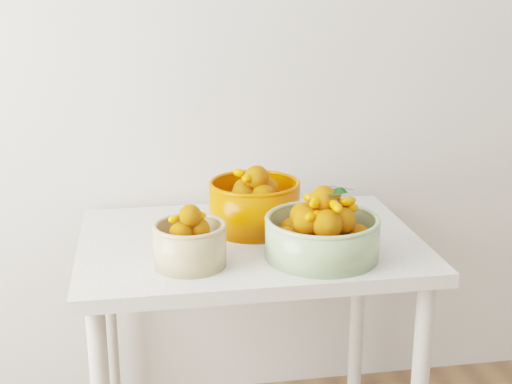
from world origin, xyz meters
The scene contains 4 objects.
table centered at (-0.17, 1.60, 0.65)m, with size 1.00×0.70×0.75m.
bowl_cream centered at (-0.36, 1.43, 0.81)m, with size 0.26×0.26×0.17m.
bowl_green centered at (0.00, 1.43, 0.82)m, with size 0.41×0.41×0.20m.
bowl_orange centered at (-0.14, 1.68, 0.83)m, with size 0.29×0.29×0.20m.
Camera 1 is at (-0.48, -0.35, 1.50)m, focal length 50.00 mm.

